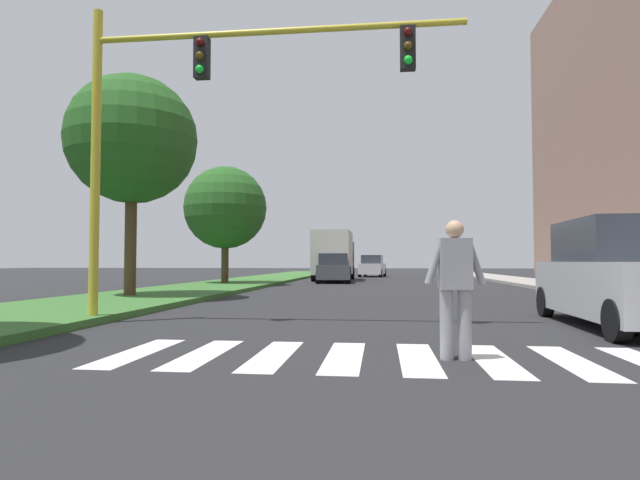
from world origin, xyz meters
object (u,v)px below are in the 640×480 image
object	(u,v)px
tree_mid	(132,140)
suv_crossing	(623,276)
sedan_distant	(372,267)
traffic_light_gantry	(196,100)
truck_box_delivery	(334,255)
pedestrian_performer	(455,282)
tree_far	(225,208)
sedan_midblock	(333,269)

from	to	relation	value
tree_mid	suv_crossing	world-z (taller)	tree_mid
sedan_distant	suv_crossing	bearing A→B (deg)	-81.13
traffic_light_gantry	truck_box_delivery	bearing A→B (deg)	88.74
suv_crossing	pedestrian_performer	bearing A→B (deg)	-134.56
tree_far	suv_crossing	bearing A→B (deg)	-51.52
sedan_distant	tree_mid	bearing A→B (deg)	-105.04
tree_mid	traffic_light_gantry	xyz separation A→B (m)	(4.26, -5.93, -0.73)
tree_mid	suv_crossing	bearing A→B (deg)	-24.14
suv_crossing	sedan_midblock	distance (m)	20.98
sedan_distant	truck_box_delivery	world-z (taller)	truck_box_delivery
tree_mid	sedan_distant	bearing A→B (deg)	74.96
sedan_midblock	sedan_distant	world-z (taller)	sedan_distant
suv_crossing	truck_box_delivery	distance (m)	24.54
tree_mid	sedan_midblock	world-z (taller)	tree_mid
sedan_midblock	pedestrian_performer	bearing A→B (deg)	-81.19
tree_mid	sedan_distant	distance (m)	27.82
sedan_distant	pedestrian_performer	bearing A→B (deg)	-87.54
pedestrian_performer	suv_crossing	bearing A→B (deg)	45.44
sedan_midblock	tree_mid	bearing A→B (deg)	-109.43
suv_crossing	sedan_distant	bearing A→B (deg)	98.87
pedestrian_performer	truck_box_delivery	bearing A→B (deg)	98.20
tree_mid	pedestrian_performer	size ratio (longest dim) A/B	4.09
suv_crossing	sedan_midblock	bearing A→B (deg)	109.71
tree_mid	sedan_distant	size ratio (longest dim) A/B	1.49
tree_far	suv_crossing	xyz separation A→B (m)	(12.06, -15.17, -2.96)
sedan_distant	tree_far	bearing A→B (deg)	-112.80
traffic_light_gantry	truck_box_delivery	size ratio (longest dim) A/B	1.16
pedestrian_performer	sedan_distant	distance (m)	35.54
tree_far	traffic_light_gantry	xyz separation A→B (m)	(4.19, -15.67, 0.40)
truck_box_delivery	traffic_light_gantry	bearing A→B (deg)	-91.26
sedan_midblock	truck_box_delivery	bearing A→B (deg)	94.23
traffic_light_gantry	sedan_distant	distance (m)	32.80
suv_crossing	tree_mid	bearing A→B (deg)	155.86
traffic_light_gantry	suv_crossing	bearing A→B (deg)	3.61
tree_far	truck_box_delivery	bearing A→B (deg)	60.17
tree_far	pedestrian_performer	world-z (taller)	tree_far
traffic_light_gantry	suv_crossing	distance (m)	8.57
sedan_midblock	sedan_distant	size ratio (longest dim) A/B	0.98
tree_mid	tree_far	size ratio (longest dim) A/B	1.19
suv_crossing	tree_far	bearing A→B (deg)	128.48
tree_mid	tree_far	distance (m)	9.81
truck_box_delivery	sedan_midblock	bearing A→B (deg)	-85.77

